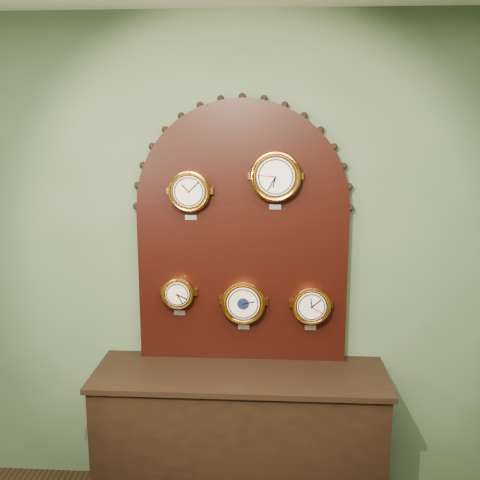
# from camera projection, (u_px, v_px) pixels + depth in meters

# --- Properties ---
(wall_back) EXTENTS (4.00, 0.00, 4.00)m
(wall_back) POSITION_uv_depth(u_px,v_px,m) (243.00, 262.00, 3.40)
(wall_back) COLOR #485D40
(wall_back) RESTS_ON ground
(shop_counter) EXTENTS (1.60, 0.50, 0.80)m
(shop_counter) POSITION_uv_depth(u_px,v_px,m) (240.00, 442.00, 3.34)
(shop_counter) COLOR black
(shop_counter) RESTS_ON ground_plane
(display_board) EXTENTS (1.26, 0.06, 1.53)m
(display_board) POSITION_uv_depth(u_px,v_px,m) (242.00, 225.00, 3.31)
(display_board) COLOR black
(display_board) RESTS_ON shop_counter
(roman_clock) EXTENTS (0.23, 0.08, 0.28)m
(roman_clock) POSITION_uv_depth(u_px,v_px,m) (189.00, 191.00, 3.22)
(roman_clock) COLOR orange
(roman_clock) RESTS_ON display_board
(arabic_clock) EXTENTS (0.28, 0.08, 0.33)m
(arabic_clock) POSITION_uv_depth(u_px,v_px,m) (276.00, 176.00, 3.17)
(arabic_clock) COLOR orange
(arabic_clock) RESTS_ON display_board
(hygrometer) EXTENTS (0.18, 0.08, 0.24)m
(hygrometer) POSITION_uv_depth(u_px,v_px,m) (178.00, 293.00, 3.34)
(hygrometer) COLOR orange
(hygrometer) RESTS_ON display_board
(barometer) EXTENTS (0.25, 0.08, 0.30)m
(barometer) POSITION_uv_depth(u_px,v_px,m) (243.00, 302.00, 3.33)
(barometer) COLOR orange
(barometer) RESTS_ON display_board
(tide_clock) EXTENTS (0.22, 0.08, 0.27)m
(tide_clock) POSITION_uv_depth(u_px,v_px,m) (311.00, 305.00, 3.31)
(tide_clock) COLOR orange
(tide_clock) RESTS_ON display_board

